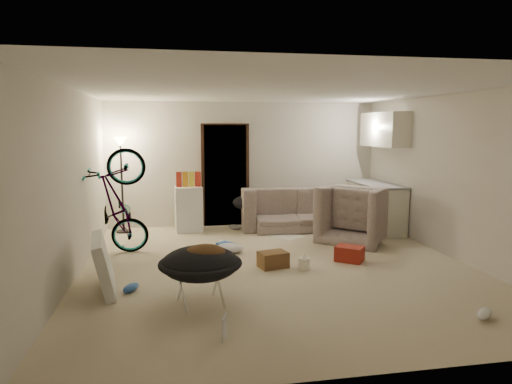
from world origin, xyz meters
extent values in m
cube|color=beige|center=(0.00, 0.00, -0.01)|extent=(5.50, 6.00, 0.02)
cube|color=white|center=(0.00, 0.00, 2.51)|extent=(5.50, 6.00, 0.02)
cube|color=silver|center=(0.00, 3.01, 1.25)|extent=(5.50, 0.02, 2.50)
cube|color=silver|center=(0.00, -3.01, 1.25)|extent=(5.50, 0.02, 2.50)
cube|color=silver|center=(-2.76, 0.00, 1.25)|extent=(0.02, 6.00, 2.50)
cube|color=silver|center=(2.76, 0.00, 1.25)|extent=(0.02, 6.00, 2.50)
cube|color=black|center=(-0.40, 2.97, 1.02)|extent=(0.85, 0.10, 2.04)
cube|color=black|center=(-0.40, 2.94, 1.02)|extent=(0.97, 0.04, 2.10)
cylinder|color=black|center=(-2.40, 2.65, 0.01)|extent=(0.28, 0.28, 0.03)
cylinder|color=black|center=(-2.40, 2.65, 0.85)|extent=(0.04, 0.04, 1.70)
cone|color=#FFE0A5|center=(-2.40, 2.65, 1.72)|extent=(0.24, 0.24, 0.18)
cube|color=silver|center=(2.43, 2.00, 0.44)|extent=(0.60, 1.50, 0.88)
cube|color=gray|center=(2.43, 2.00, 0.90)|extent=(0.64, 1.54, 0.04)
cube|color=silver|center=(2.56, 2.00, 1.95)|extent=(0.38, 1.40, 0.65)
imported|color=#3B423A|center=(0.91, 2.45, 0.31)|extent=(2.16, 0.92, 0.62)
imported|color=#3B423A|center=(1.80, 1.31, 0.36)|extent=(1.47, 1.47, 0.72)
imported|color=black|center=(-2.30, 1.04, 0.45)|extent=(1.71, 0.75, 0.99)
imported|color=maroon|center=(-1.02, -2.24, 0.01)|extent=(0.28, 0.24, 0.02)
cube|color=white|center=(-1.17, 2.55, 0.43)|extent=(0.54, 0.54, 0.86)
cube|color=maroon|center=(-1.34, 2.55, 1.00)|extent=(0.11, 0.08, 0.30)
cube|color=#C58118|center=(-1.22, 2.55, 1.00)|extent=(0.11, 0.08, 0.30)
cube|color=gold|center=(-1.10, 2.55, 1.00)|extent=(0.10, 0.08, 0.30)
cube|color=maroon|center=(-0.98, 2.55, 1.00)|extent=(0.12, 0.10, 0.30)
cylinder|color=silver|center=(-1.16, -1.26, 0.22)|extent=(0.62, 0.62, 0.43)
ellipsoid|color=black|center=(-1.16, -1.26, 0.48)|extent=(0.87, 0.87, 0.36)
torus|color=black|center=(-1.16, -1.26, 0.48)|extent=(0.94, 0.94, 0.07)
ellipsoid|color=#51351C|center=(-1.11, -1.29, 0.59)|extent=(0.48, 0.41, 0.22)
ellipsoid|color=black|center=(-0.04, 2.45, 0.54)|extent=(0.61, 0.52, 0.28)
cube|color=silver|center=(-2.30, -0.59, 0.33)|extent=(0.40, 1.03, 0.67)
cube|color=brown|center=(-0.06, -0.04, 0.11)|extent=(0.45, 0.37, 0.23)
cube|color=maroon|center=(1.13, 0.05, 0.11)|extent=(0.49, 0.47, 0.23)
cylinder|color=white|center=(0.35, -0.21, 0.08)|extent=(0.16, 0.16, 0.16)
cone|color=white|center=(0.35, -0.21, 0.20)|extent=(0.09, 0.09, 0.07)
cube|color=silver|center=(0.56, 1.78, 0.00)|extent=(0.74, 0.77, 0.01)
cube|color=#305FAE|center=(-0.57, 1.34, 0.02)|extent=(0.36, 0.38, 0.03)
cube|color=silver|center=(-0.61, 1.48, 0.01)|extent=(0.27, 0.29, 0.02)
ellipsoid|color=slate|center=(-0.28, 2.48, 0.05)|extent=(0.28, 0.27, 0.10)
ellipsoid|color=#305FAE|center=(-1.98, -0.69, 0.05)|extent=(0.24, 0.29, 0.10)
ellipsoid|color=white|center=(1.73, -2.18, 0.06)|extent=(0.31, 0.28, 0.11)
ellipsoid|color=black|center=(-1.00, 0.06, 0.10)|extent=(0.75, 0.69, 0.20)
ellipsoid|color=black|center=(0.61, 2.51, 0.07)|extent=(0.61, 0.59, 0.14)
ellipsoid|color=silver|center=(-0.59, 0.85, 0.07)|extent=(0.52, 0.46, 0.14)
camera|label=1|loc=(-1.43, -6.21, 1.98)|focal=32.00mm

